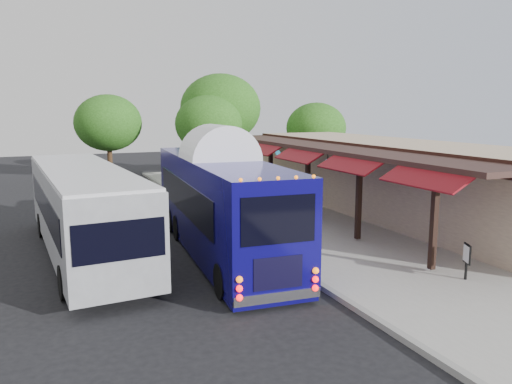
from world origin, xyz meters
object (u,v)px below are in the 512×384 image
ped_d (261,187)px  city_bus (84,208)px  ped_c (242,184)px  coach_bus (220,199)px  ped_a (283,220)px  ped_b (267,199)px  sign_board (467,256)px

ped_d → city_bus: bearing=25.1°
ped_d → ped_c: bearing=-88.3°
coach_bus → ped_a: bearing=8.2°
coach_bus → ped_b: 4.96m
coach_bus → sign_board: size_ratio=10.66×
ped_c → ped_a: bearing=58.5°
coach_bus → ped_d: size_ratio=6.29×
ped_a → ped_d: ped_d is taller
coach_bus → ped_d: 8.90m
coach_bus → ped_c: size_ratio=7.34×
city_bus → ped_a: size_ratio=7.63×
coach_bus → city_bus: 4.77m
ped_c → sign_board: (1.07, -15.37, -0.05)m
coach_bus → ped_d: (4.85, 7.41, -0.90)m
ped_a → sign_board: ped_a is taller
ped_b → sign_board: size_ratio=1.81×
coach_bus → sign_board: (5.62, -6.02, -1.08)m
sign_board → ped_a: bearing=140.2°
ped_a → ped_d: size_ratio=0.84×
city_bus → ped_c: size_ratio=7.51×
coach_bus → ped_a: coach_bus is taller
ped_c → ped_b: bearing=59.5°
city_bus → ped_d: (9.36, 5.89, -0.67)m
ped_c → ped_d: 1.97m
city_bus → ped_a: city_bus is taller
city_bus → ped_b: size_ratio=6.03×
ped_a → sign_board: size_ratio=1.43×
city_bus → ped_d: 11.08m
ped_d → sign_board: (0.77, -13.43, -0.19)m
ped_c → sign_board: size_ratio=1.45×
coach_bus → ped_b: bearing=49.4°
ped_c → sign_board: ped_c is taller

